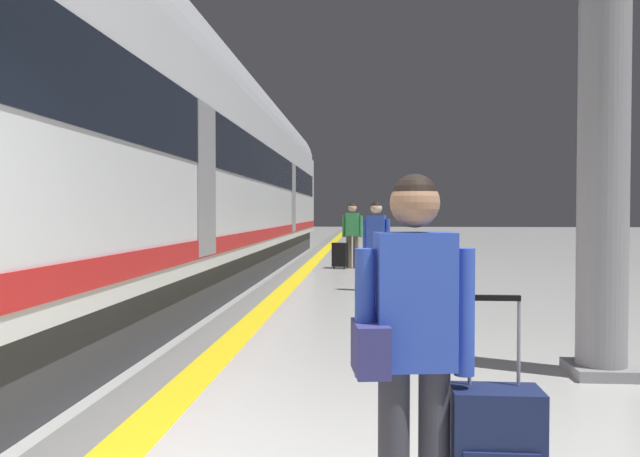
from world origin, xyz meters
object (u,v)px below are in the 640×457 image
traveller_foreground (411,337)px  passenger_near (352,230)px  high_speed_train (193,163)px  passenger_mid (376,239)px  suitcase_near (340,255)px  suitcase_mid (394,275)px  platform_pillar (603,184)px  waste_bin (441,271)px

traveller_foreground → passenger_near: 13.67m
high_speed_train → passenger_mid: size_ratio=17.86×
traveller_foreground → suitcase_near: (-0.83, 13.48, -0.58)m
suitcase_mid → platform_pillar: bearing=-74.5°
traveller_foreground → passenger_near: (-0.51, 13.66, 0.05)m
suitcase_near → suitcase_mid: size_ratio=0.70×
high_speed_train → passenger_near: high_speed_train is taller
suitcase_mid → waste_bin: size_ratio=1.07×
traveller_foreground → passenger_mid: (0.03, 8.94, 0.02)m
passenger_near → platform_pillar: 10.87m
passenger_near → suitcase_mid: bearing=-80.0°
high_speed_train → passenger_mid: (3.77, -1.13, -1.53)m
traveller_foreground → passenger_mid: bearing=89.8°
waste_bin → passenger_near: bearing=106.4°
passenger_near → waste_bin: bearing=-73.6°
high_speed_train → passenger_near: size_ratio=17.39×
traveller_foreground → platform_pillar: bearing=58.0°
suitcase_mid → platform_pillar: platform_pillar is taller
passenger_mid → suitcase_mid: size_ratio=1.71×
high_speed_train → suitcase_near: bearing=49.4°
high_speed_train → suitcase_mid: (4.09, -1.24, -2.18)m
suitcase_near → passenger_mid: (0.85, -4.54, 0.60)m
passenger_near → suitcase_near: passenger_near is taller
suitcase_near → waste_bin: waste_bin is taller
suitcase_near → waste_bin: 5.70m
suitcase_near → waste_bin: size_ratio=0.74×
suitcase_near → platform_pillar: size_ratio=0.19×
traveller_foreground → passenger_near: size_ratio=0.95×
passenger_near → suitcase_near: (-0.32, -0.18, -0.63)m
traveller_foreground → high_speed_train: bearing=110.4°
high_speed_train → suitcase_mid: size_ratio=30.61×
suitcase_near → platform_pillar: (2.76, -10.39, 1.36)m
suitcase_near → passenger_near: bearing=29.3°
high_speed_train → suitcase_near: 4.97m
passenger_mid → suitcase_near: bearing=100.6°
suitcase_mid → platform_pillar: size_ratio=0.27×
platform_pillar → waste_bin: 5.25m
passenger_near → passenger_mid: (0.53, -4.72, -0.03)m
suitcase_mid → waste_bin: suitcase_mid is taller
high_speed_train → platform_pillar: 9.03m
platform_pillar → waste_bin: platform_pillar is taller
high_speed_train → platform_pillar: size_ratio=8.28×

